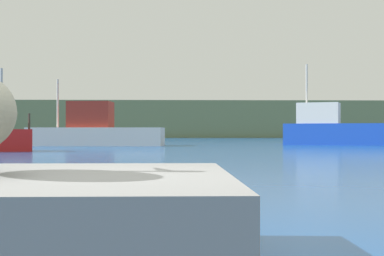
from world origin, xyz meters
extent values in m
cube|color=#6B7A51|center=(0.00, 80.13, 2.56)|extent=(140.00, 12.80, 5.12)
cube|color=blue|center=(10.92, 32.51, 0.68)|extent=(7.03, 4.28, 1.36)
cube|color=silver|center=(9.72, 32.99, 2.03)|extent=(3.01, 2.46, 1.33)
cylinder|color=#B2B2B2|center=(9.02, 33.27, 3.28)|extent=(0.12, 0.12, 3.83)
cylinder|color=#B2B2B2|center=(-7.10, 21.75, 2.28)|extent=(0.12, 0.12, 2.66)
cylinder|color=#3F382D|center=(-5.96, 22.02, 1.30)|extent=(0.10, 0.10, 0.70)
cube|color=white|center=(-4.19, 31.07, 0.55)|extent=(8.12, 3.29, 1.09)
cube|color=maroon|center=(-4.56, 31.10, 1.87)|extent=(2.64, 2.20, 1.56)
cylinder|color=#B2B2B2|center=(-6.56, 31.26, 2.55)|extent=(0.12, 0.12, 2.91)
camera|label=1|loc=(0.37, -3.40, 0.85)|focal=53.58mm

